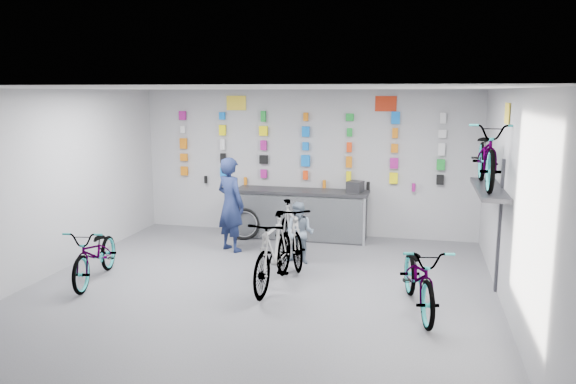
% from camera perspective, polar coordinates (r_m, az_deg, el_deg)
% --- Properties ---
extents(floor, '(8.00, 8.00, 0.00)m').
position_cam_1_polar(floor, '(8.25, -3.84, -10.86)').
color(floor, '#4B4B4F').
rests_on(floor, ground).
extents(ceiling, '(8.00, 8.00, 0.00)m').
position_cam_1_polar(ceiling, '(7.70, -4.11, 10.47)').
color(ceiling, white).
rests_on(ceiling, wall_back).
extents(wall_back, '(7.00, 0.00, 7.00)m').
position_cam_1_polar(wall_back, '(11.67, 1.86, 2.99)').
color(wall_back, '#ABABAD').
rests_on(wall_back, floor).
extents(wall_front, '(7.00, 0.00, 7.00)m').
position_cam_1_polar(wall_front, '(4.31, -20.18, -10.22)').
color(wall_front, '#ABABAD').
rests_on(wall_front, floor).
extents(wall_left, '(0.00, 8.00, 8.00)m').
position_cam_1_polar(wall_left, '(9.47, -24.64, 0.39)').
color(wall_left, '#ABABAD').
rests_on(wall_left, floor).
extents(wall_right, '(0.00, 8.00, 8.00)m').
position_cam_1_polar(wall_right, '(7.59, 22.18, -1.66)').
color(wall_right, '#ABABAD').
rests_on(wall_right, floor).
extents(counter, '(2.70, 0.66, 1.00)m').
position_cam_1_polar(counter, '(11.40, 1.37, -2.35)').
color(counter, black).
rests_on(counter, floor).
extents(merch_wall, '(5.56, 0.08, 1.57)m').
position_cam_1_polar(merch_wall, '(11.56, 2.06, 4.32)').
color(merch_wall, orange).
rests_on(merch_wall, wall_back).
extents(wall_bracket, '(0.39, 1.90, 2.00)m').
position_cam_1_polar(wall_bracket, '(8.74, 19.88, -0.28)').
color(wall_bracket, '#333338').
rests_on(wall_bracket, wall_right).
extents(sign_left, '(0.42, 0.02, 0.30)m').
position_cam_1_polar(sign_left, '(11.95, -5.28, 8.99)').
color(sign_left, yellow).
rests_on(sign_left, wall_back).
extents(sign_right, '(0.42, 0.02, 0.30)m').
position_cam_1_polar(sign_right, '(11.35, 9.91, 8.83)').
color(sign_right, red).
rests_on(sign_right, wall_back).
extents(sign_side, '(0.02, 0.40, 0.30)m').
position_cam_1_polar(sign_side, '(8.63, 21.37, 7.44)').
color(sign_side, yellow).
rests_on(sign_side, wall_right).
extents(bike_left, '(0.93, 1.80, 0.90)m').
position_cam_1_polar(bike_left, '(9.36, -18.96, -5.93)').
color(bike_left, gray).
rests_on(bike_left, floor).
extents(bike_center, '(0.60, 1.89, 1.13)m').
position_cam_1_polar(bike_center, '(8.56, -1.47, -6.07)').
color(bike_center, gray).
rests_on(bike_center, floor).
extents(bike_right, '(1.01, 1.94, 0.97)m').
position_cam_1_polar(bike_right, '(7.89, 13.22, -8.35)').
color(bike_right, gray).
rests_on(bike_right, floor).
extents(bike_service, '(1.20, 1.84, 1.07)m').
position_cam_1_polar(bike_service, '(9.75, 0.30, -4.19)').
color(bike_service, gray).
rests_on(bike_service, floor).
extents(bike_wall, '(0.63, 1.80, 0.95)m').
position_cam_1_polar(bike_wall, '(8.65, 19.61, 3.58)').
color(bike_wall, gray).
rests_on(bike_wall, wall_bracket).
extents(clerk, '(0.77, 0.69, 1.77)m').
position_cam_1_polar(clerk, '(10.51, -5.85, -1.26)').
color(clerk, '#161F44').
rests_on(clerk, floor).
extents(customer, '(0.58, 0.49, 1.08)m').
position_cam_1_polar(customer, '(9.75, 1.20, -4.18)').
color(customer, slate).
rests_on(customer, floor).
extents(spare_wheel, '(0.66, 0.34, 0.65)m').
position_cam_1_polar(spare_wheel, '(11.36, -4.47, -3.28)').
color(spare_wheel, black).
rests_on(spare_wheel, floor).
extents(register, '(0.35, 0.36, 0.22)m').
position_cam_1_polar(register, '(11.12, 6.85, 0.54)').
color(register, black).
rests_on(register, counter).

